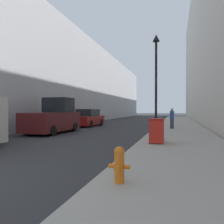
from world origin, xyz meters
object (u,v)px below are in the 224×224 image
Objects in this scene: parked_sedan_near at (88,118)px; pedestrian_on_sidewalk at (172,118)px; fire_hydrant at (119,164)px; pickup_truck at (54,118)px; trash_bin at (157,130)px; lamppost at (156,71)px.

parked_sedan_near is 2.96× the size of pedestrian_on_sidewalk.
parked_sedan_near is at bearing 165.66° from pedestrian_on_sidewalk.
fire_hydrant is 0.46× the size of pedestrian_on_sidewalk.
fire_hydrant is at bearing -52.21° from pickup_truck.
parked_sedan_near is (-7.12, 15.47, 0.25)m from fire_hydrant.
pedestrian_on_sidewalk is (0.80, 13.45, 0.41)m from fire_hydrant.
lamppost reaches higher than trash_bin.
lamppost reaches higher than pickup_truck.
pedestrian_on_sidewalk is at bearing -14.34° from parked_sedan_near.
pickup_truck is (-7.35, 3.57, 0.32)m from trash_bin.
trash_bin reaches higher than fire_hydrant.
trash_bin is 0.23× the size of pickup_truck.
parked_sedan_near is 8.17m from pedestrian_on_sidewalk.
parked_sedan_near reaches higher than fire_hydrant.
pickup_truck is at bearing -151.15° from pedestrian_on_sidewalk.
fire_hydrant is 11.54m from pickup_truck.
lamppost is at bearing 95.33° from trash_bin.
pickup_truck is at bearing 127.79° from fire_hydrant.
lamppost reaches higher than pedestrian_on_sidewalk.
lamppost is (-0.46, 4.90, 3.46)m from trash_bin.
lamppost reaches higher than fire_hydrant.
pedestrian_on_sidewalk is at bearing 72.01° from lamppost.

